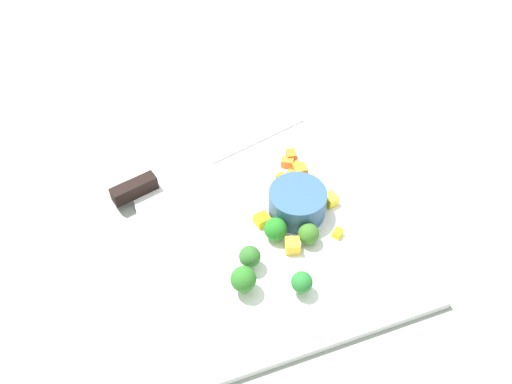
{
  "coord_description": "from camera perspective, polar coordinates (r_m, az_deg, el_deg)",
  "views": [
    {
      "loc": [
        -0.47,
        0.17,
        0.58
      ],
      "look_at": [
        0.0,
        0.0,
        0.02
      ],
      "focal_mm": 37.07,
      "sensor_mm": 36.0,
      "label": 1
    }
  ],
  "objects": [
    {
      "name": "ground_plane",
      "position": [
        0.77,
        0.0,
        -1.1
      ],
      "size": [
        4.0,
        4.0,
        0.0
      ],
      "primitive_type": "plane",
      "color": "gray"
    },
    {
      "name": "cutting_board",
      "position": [
        0.76,
        0.0,
        -0.8
      ],
      "size": [
        0.48,
        0.33,
        0.01
      ],
      "primitive_type": "cube",
      "color": "white",
      "rests_on": "ground_plane"
    },
    {
      "name": "prep_bowl",
      "position": [
        0.73,
        4.47,
        -1.13
      ],
      "size": [
        0.08,
        0.08,
        0.04
      ],
      "primitive_type": "cylinder",
      "color": "#325985",
      "rests_on": "cutting_board"
    },
    {
      "name": "chef_knife",
      "position": [
        0.79,
        -8.59,
        2.29
      ],
      "size": [
        0.11,
        0.33,
        0.02
      ],
      "rotation": [
        0.0,
        0.0,
        4.98
      ],
      "color": "silver",
      "rests_on": "cutting_board"
    },
    {
      "name": "carrot_dice_0",
      "position": [
        0.79,
        4.41,
        2.84
      ],
      "size": [
        0.01,
        0.01,
        0.01
      ],
      "primitive_type": "cube",
      "rotation": [
        0.0,
        0.0,
        0.31
      ],
      "color": "orange",
      "rests_on": "cutting_board"
    },
    {
      "name": "carrot_dice_1",
      "position": [
        0.79,
        4.76,
        2.39
      ],
      "size": [
        0.02,
        0.02,
        0.01
      ],
      "primitive_type": "cube",
      "rotation": [
        0.0,
        0.0,
        1.43
      ],
      "color": "orange",
      "rests_on": "cutting_board"
    },
    {
      "name": "carrot_dice_2",
      "position": [
        0.78,
        5.6,
        1.55
      ],
      "size": [
        0.02,
        0.02,
        0.01
      ],
      "primitive_type": "cube",
      "rotation": [
        0.0,
        0.0,
        1.16
      ],
      "color": "orange",
      "rests_on": "cutting_board"
    },
    {
      "name": "carrot_dice_3",
      "position": [
        0.78,
        3.76,
        1.91
      ],
      "size": [
        0.02,
        0.02,
        0.01
      ],
      "primitive_type": "cube",
      "rotation": [
        0.0,
        0.0,
        0.66
      ],
      "color": "orange",
      "rests_on": "cutting_board"
    },
    {
      "name": "carrot_dice_4",
      "position": [
        0.77,
        2.8,
        1.48
      ],
      "size": [
        0.02,
        0.02,
        0.01
      ],
      "primitive_type": "cube",
      "rotation": [
        0.0,
        0.0,
        1.98
      ],
      "color": "orange",
      "rests_on": "cutting_board"
    },
    {
      "name": "carrot_dice_5",
      "position": [
        0.81,
        3.81,
        3.92
      ],
      "size": [
        0.02,
        0.02,
        0.02
      ],
      "primitive_type": "cube",
      "rotation": [
        0.0,
        0.0,
        2.94
      ],
      "color": "orange",
      "rests_on": "cutting_board"
    },
    {
      "name": "carrot_dice_6",
      "position": [
        0.8,
        3.4,
        3.2
      ],
      "size": [
        0.02,
        0.02,
        0.01
      ],
      "primitive_type": "cube",
      "rotation": [
        0.0,
        0.0,
        1.03
      ],
      "color": "orange",
      "rests_on": "cutting_board"
    },
    {
      "name": "pepper_dice_0",
      "position": [
        0.72,
        8.81,
        -4.42
      ],
      "size": [
        0.02,
        0.02,
        0.01
      ],
      "primitive_type": "cube",
      "rotation": [
        0.0,
        0.0,
        0.64
      ],
      "color": "yellow",
      "rests_on": "cutting_board"
    },
    {
      "name": "pepper_dice_1",
      "position": [
        0.72,
        0.64,
        -3.0
      ],
      "size": [
        0.02,
        0.02,
        0.01
      ],
      "primitive_type": "cube",
      "rotation": [
        0.0,
        0.0,
        1.77
      ],
      "color": "yellow",
      "rests_on": "cutting_board"
    },
    {
      "name": "pepper_dice_2",
      "position": [
        0.75,
        8.02,
        -0.82
      ],
      "size": [
        0.02,
        0.02,
        0.02
      ],
      "primitive_type": "cube",
      "rotation": [
        0.0,
        0.0,
        0.28
      ],
      "color": "yellow",
      "rests_on": "cutting_board"
    },
    {
      "name": "pepper_dice_3",
      "position": [
        0.69,
        3.95,
        -5.8
      ],
      "size": [
        0.02,
        0.02,
        0.02
      ],
      "primitive_type": "cube",
      "rotation": [
        0.0,
        0.0,
        2.86
      ],
      "color": "yellow",
      "rests_on": "cutting_board"
    },
    {
      "name": "broccoli_floret_0",
      "position": [
        0.7,
        2.01,
        -4.06
      ],
      "size": [
        0.03,
        0.03,
        0.03
      ],
      "color": "#85B261",
      "rests_on": "cutting_board"
    },
    {
      "name": "broccoli_floret_1",
      "position": [
        0.65,
        -1.37,
        -9.43
      ],
      "size": [
        0.03,
        0.03,
        0.04
      ],
      "color": "#86B75D",
      "rests_on": "cutting_board"
    },
    {
      "name": "broccoli_floret_2",
      "position": [
        0.67,
        -0.67,
        -7.01
      ],
      "size": [
        0.03,
        0.03,
        0.04
      ],
      "color": "#8AAD6A",
      "rests_on": "cutting_board"
    },
    {
      "name": "broccoli_floret_3",
      "position": [
        0.65,
        5.13,
        -9.65
      ],
      "size": [
        0.03,
        0.03,
        0.03
      ],
      "color": "#8BB966",
      "rests_on": "cutting_board"
    },
    {
      "name": "broccoli_floret_4",
      "position": [
        0.7,
        5.69,
        -4.55
      ],
      "size": [
        0.03,
        0.03,
        0.03
      ],
      "color": "#86B159",
      "rests_on": "cutting_board"
    }
  ]
}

